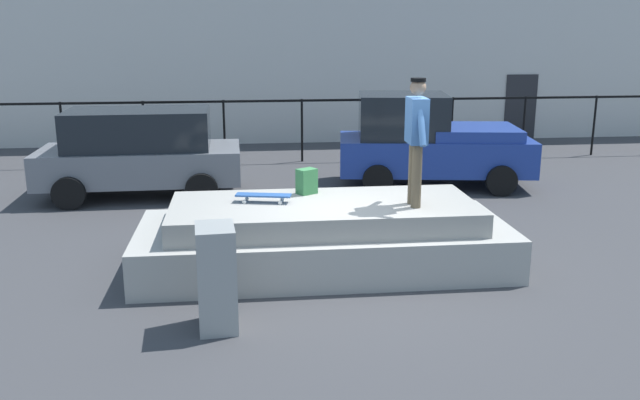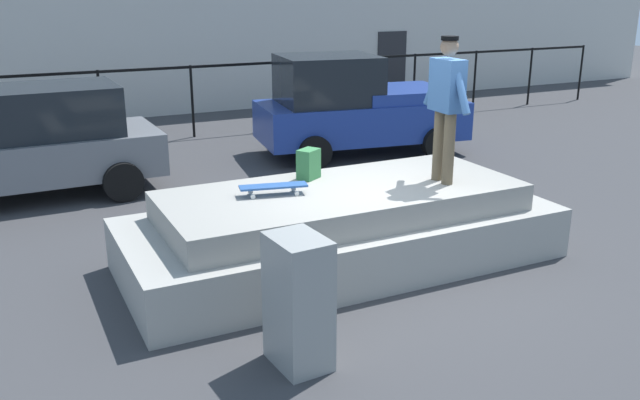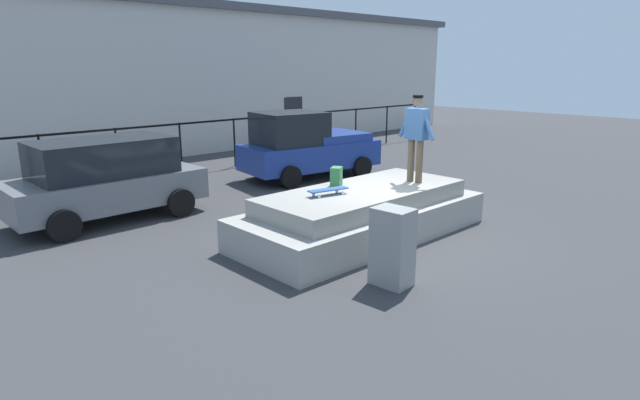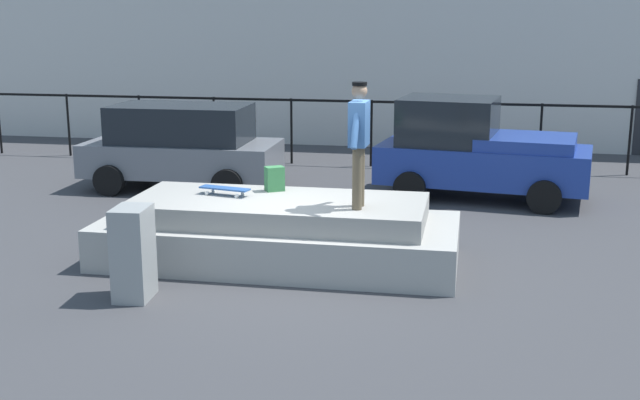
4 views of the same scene
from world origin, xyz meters
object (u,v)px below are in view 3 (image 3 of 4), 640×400
(skateboarder, at_px, (416,132))
(skateboard, at_px, (328,190))
(utility_box, at_px, (392,247))
(backpack, at_px, (336,177))
(car_blue_pickup_mid, at_px, (306,146))
(car_grey_hatchback_near, at_px, (105,178))

(skateboarder, distance_m, skateboard, 2.36)
(skateboarder, bearing_deg, utility_box, -149.01)
(skateboard, height_order, backpack, backpack)
(car_blue_pickup_mid, bearing_deg, car_grey_hatchback_near, -177.73)
(car_grey_hatchback_near, bearing_deg, car_blue_pickup_mid, 2.27)
(backpack, bearing_deg, skateboarder, -62.84)
(skateboarder, xyz_separation_m, utility_box, (-2.74, -1.64, -1.39))
(skateboard, bearing_deg, skateboarder, -11.08)
(car_grey_hatchback_near, xyz_separation_m, utility_box, (1.77, -6.64, -0.32))
(skateboard, height_order, utility_box, utility_box)
(backpack, bearing_deg, car_blue_pickup_mid, 22.80)
(car_blue_pickup_mid, bearing_deg, backpack, -125.29)
(skateboarder, height_order, car_blue_pickup_mid, skateboarder)
(car_grey_hatchback_near, height_order, car_blue_pickup_mid, car_blue_pickup_mid)
(skateboard, bearing_deg, backpack, 33.93)
(utility_box, bearing_deg, car_blue_pickup_mid, 53.17)
(backpack, relative_size, utility_box, 0.31)
(backpack, xyz_separation_m, car_grey_hatchback_near, (-3.06, 4.13, -0.22))
(backpack, height_order, car_blue_pickup_mid, car_blue_pickup_mid)
(car_grey_hatchback_near, relative_size, car_blue_pickup_mid, 0.94)
(skateboarder, bearing_deg, backpack, 149.07)
(skateboard, xyz_separation_m, backpack, (0.67, 0.45, 0.09))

